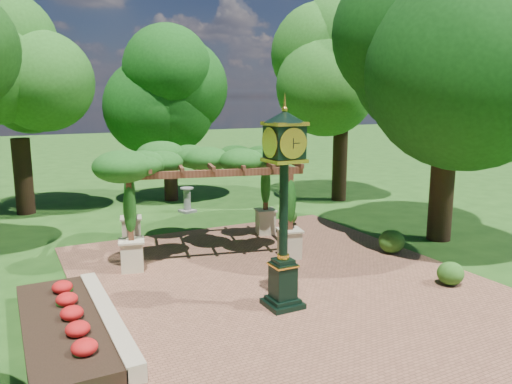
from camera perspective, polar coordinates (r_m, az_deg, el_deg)
name	(u,v)px	position (r m, az deg, el deg)	size (l,w,h in m)	color
ground	(303,297)	(12.59, 5.37, -11.81)	(120.00, 120.00, 0.00)	#1E4714
brick_plaza	(282,283)	(13.37, 3.02, -10.30)	(10.00, 12.00, 0.04)	brown
border_wall	(108,319)	(11.37, -16.61, -13.72)	(0.35, 5.00, 0.40)	#C6B793
flower_bed	(63,329)	(11.27, -21.24, -14.36)	(1.50, 5.00, 0.36)	red
pedestal_clock	(284,192)	(11.13, 3.21, 0.01)	(0.91, 0.91, 4.60)	black
pergola	(205,165)	(15.50, -5.82, 3.14)	(6.00, 4.50, 3.38)	beige
sundial	(187,201)	(21.36, -7.87, -1.07)	(0.72, 0.72, 1.07)	gray
shrub_front	(450,273)	(14.01, 21.34, -8.65)	(0.68, 0.68, 0.61)	#285A19
shrub_mid	(392,241)	(16.18, 15.25, -5.47)	(0.80, 0.80, 0.72)	#275618
shrub_back	(288,216)	(19.04, 3.65, -2.78)	(0.72, 0.72, 0.65)	#285B1A
tree_west_far	(14,78)	(22.66, -25.88, 11.68)	(4.12, 4.12, 8.17)	black
tree_north	(168,89)	(23.61, -10.04, 11.57)	(4.15, 4.15, 7.59)	#311C13
tree_east_far	(343,64)	(23.67, 9.91, 14.26)	(4.71, 4.71, 9.19)	black
tree_east_near	(452,40)	(17.83, 21.52, 15.85)	(5.80, 5.80, 9.63)	#352315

